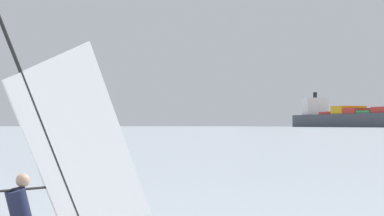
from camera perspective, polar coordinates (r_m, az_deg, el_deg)
windsurfer at (r=10.55m, az=-12.64°, el=-7.46°), size 2.67×3.62×4.11m
cargo_ship at (r=629.07m, az=14.07°, el=-0.89°), size 111.82×167.73×36.94m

